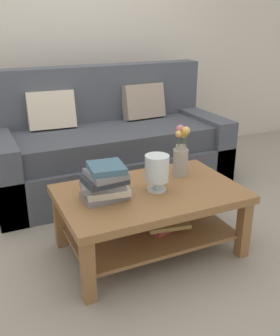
{
  "coord_description": "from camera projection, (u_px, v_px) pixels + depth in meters",
  "views": [
    {
      "loc": [
        -1.0,
        -2.29,
        1.46
      ],
      "look_at": [
        -0.02,
        -0.16,
        0.54
      ],
      "focal_mm": 41.0,
      "sensor_mm": 36.0,
      "label": 1
    }
  ],
  "objects": [
    {
      "name": "ground_plane",
      "position": [
        133.0,
        228.0,
        2.86
      ],
      "size": [
        10.0,
        10.0,
        0.0
      ],
      "primitive_type": "plane",
      "color": "gray"
    },
    {
      "name": "coffee_table",
      "position": [
        151.0,
        208.0,
        2.48
      ],
      "size": [
        1.15,
        0.73,
        0.44
      ],
      "color": "olive",
      "rests_on": "ground"
    },
    {
      "name": "book_stack_main",
      "position": [
        105.0,
        182.0,
        2.28
      ],
      "size": [
        0.31,
        0.24,
        0.22
      ],
      "color": "slate",
      "rests_on": "coffee_table"
    },
    {
      "name": "glass_hurricane_vase",
      "position": [
        157.0,
        170.0,
        2.38
      ],
      "size": [
        0.15,
        0.15,
        0.23
      ],
      "color": "silver",
      "rests_on": "coffee_table"
    },
    {
      "name": "couch",
      "position": [
        109.0,
        147.0,
        3.49
      ],
      "size": [
        2.07,
        0.9,
        1.06
      ],
      "color": "#474C56",
      "rests_on": "ground"
    },
    {
      "name": "flower_pitcher",
      "position": [
        181.0,
        155.0,
        2.61
      ],
      "size": [
        0.1,
        0.12,
        0.36
      ],
      "color": "#9E998E",
      "rests_on": "coffee_table"
    },
    {
      "name": "back_wall",
      "position": [
        64.0,
        30.0,
        3.76
      ],
      "size": [
        6.4,
        0.12,
        2.7
      ],
      "primitive_type": "cube",
      "color": "beige",
      "rests_on": "ground"
    }
  ]
}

